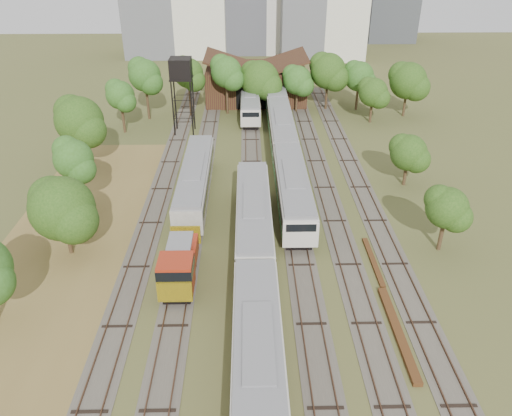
{
  "coord_description": "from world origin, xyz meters",
  "views": [
    {
      "loc": [
        -2.54,
        -24.11,
        24.96
      ],
      "look_at": [
        -1.76,
        16.09,
        2.5
      ],
      "focal_mm": 35.0,
      "sensor_mm": 36.0,
      "label": 1
    }
  ],
  "objects_px": {
    "shunter_locomotive": "(179,266)",
    "water_tower": "(181,70)",
    "railcar_red_set": "(255,276)",
    "railcar_green_set": "(281,130)"
  },
  "relations": [
    {
      "from": "shunter_locomotive",
      "to": "water_tower",
      "type": "distance_m",
      "value": 35.32
    },
    {
      "from": "railcar_red_set",
      "to": "railcar_green_set",
      "type": "relative_size",
      "value": 0.66
    },
    {
      "from": "railcar_green_set",
      "to": "water_tower",
      "type": "relative_size",
      "value": 5.07
    },
    {
      "from": "railcar_red_set",
      "to": "water_tower",
      "type": "bearing_deg",
      "value": 104.23
    },
    {
      "from": "railcar_green_set",
      "to": "water_tower",
      "type": "bearing_deg",
      "value": 160.15
    },
    {
      "from": "railcar_green_set",
      "to": "shunter_locomotive",
      "type": "distance_m",
      "value": 31.32
    },
    {
      "from": "railcar_green_set",
      "to": "water_tower",
      "type": "xyz_separation_m",
      "value": [
        -13.25,
        4.78,
        6.61
      ]
    },
    {
      "from": "railcar_red_set",
      "to": "shunter_locomotive",
      "type": "height_order",
      "value": "railcar_red_set"
    },
    {
      "from": "railcar_red_set",
      "to": "railcar_green_set",
      "type": "xyz_separation_m",
      "value": [
        4.0,
        31.67,
        -0.01
      ]
    },
    {
      "from": "shunter_locomotive",
      "to": "railcar_red_set",
      "type": "bearing_deg",
      "value": -18.35
    }
  ]
}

